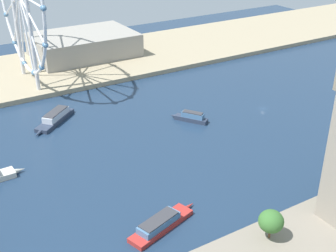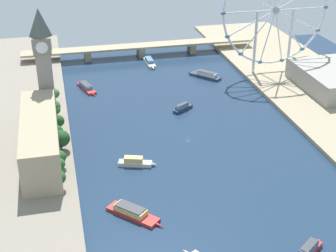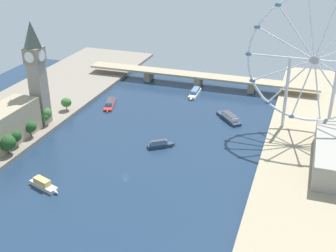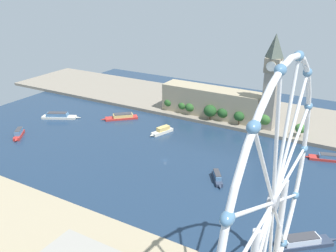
{
  "view_description": "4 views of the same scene",
  "coord_description": "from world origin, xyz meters",
  "px_view_note": "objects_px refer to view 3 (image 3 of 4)",
  "views": [
    {
      "loc": [
        -172.9,
        169.13,
        106.53
      ],
      "look_at": [
        -8.52,
        68.71,
        10.34
      ],
      "focal_mm": 48.45,
      "sensor_mm": 36.0,
      "label": 1
    },
    {
      "loc": [
        -83.64,
        -294.62,
        162.36
      ],
      "look_at": [
        -15.18,
        -3.75,
        12.57
      ],
      "focal_mm": 54.05,
      "sensor_mm": 36.0,
      "label": 2
    },
    {
      "loc": [
        101.19,
        -212.57,
        146.62
      ],
      "look_at": [
        10.97,
        52.65,
        13.52
      ],
      "focal_mm": 46.08,
      "sensor_mm": 36.0,
      "label": 3
    },
    {
      "loc": [
        210.59,
        125.04,
        126.33
      ],
      "look_at": [
        -14.73,
        -6.26,
        20.53
      ],
      "focal_mm": 40.26,
      "sensor_mm": 36.0,
      "label": 4
    }
  ],
  "objects_px": {
    "tour_boat_6": "(44,184)",
    "ferris_wheel": "(314,61)",
    "tour_boat_2": "(110,103)",
    "tour_boat_1": "(160,144)",
    "tour_boat_7": "(195,93)",
    "river_bridge": "(199,77)",
    "clock_tower": "(37,72)",
    "tour_boat_0": "(229,117)"
  },
  "relations": [
    {
      "from": "tour_boat_6",
      "to": "tour_boat_2",
      "type": "bearing_deg",
      "value": 116.39
    },
    {
      "from": "river_bridge",
      "to": "tour_boat_0",
      "type": "relative_size",
      "value": 7.99
    },
    {
      "from": "tour_boat_2",
      "to": "tour_boat_6",
      "type": "height_order",
      "value": "tour_boat_6"
    },
    {
      "from": "ferris_wheel",
      "to": "tour_boat_6",
      "type": "bearing_deg",
      "value": -138.25
    },
    {
      "from": "tour_boat_2",
      "to": "tour_boat_7",
      "type": "distance_m",
      "value": 80.47
    },
    {
      "from": "river_bridge",
      "to": "tour_boat_2",
      "type": "height_order",
      "value": "river_bridge"
    },
    {
      "from": "clock_tower",
      "to": "tour_boat_0",
      "type": "xyz_separation_m",
      "value": [
        136.41,
        59.22,
        -42.23
      ]
    },
    {
      "from": "ferris_wheel",
      "to": "tour_boat_7",
      "type": "xyz_separation_m",
      "value": [
        -100.7,
        49.81,
        -54.67
      ]
    },
    {
      "from": "tour_boat_0",
      "to": "tour_boat_6",
      "type": "distance_m",
      "value": 160.08
    },
    {
      "from": "clock_tower",
      "to": "ferris_wheel",
      "type": "distance_m",
      "value": 203.52
    },
    {
      "from": "clock_tower",
      "to": "tour_boat_0",
      "type": "relative_size",
      "value": 2.79
    },
    {
      "from": "tour_boat_1",
      "to": "tour_boat_2",
      "type": "xyz_separation_m",
      "value": [
        -68.22,
        58.96,
        -0.3
      ]
    },
    {
      "from": "tour_boat_0",
      "to": "ferris_wheel",
      "type": "bearing_deg",
      "value": -135.22
    },
    {
      "from": "tour_boat_0",
      "to": "tour_boat_2",
      "type": "relative_size",
      "value": 0.89
    },
    {
      "from": "tour_boat_2",
      "to": "tour_boat_6",
      "type": "bearing_deg",
      "value": -8.53
    },
    {
      "from": "ferris_wheel",
      "to": "tour_boat_7",
      "type": "bearing_deg",
      "value": 153.68
    },
    {
      "from": "clock_tower",
      "to": "river_bridge",
      "type": "xyz_separation_m",
      "value": [
        91.32,
        131.34,
        -35.96
      ]
    },
    {
      "from": "tour_boat_1",
      "to": "tour_boat_6",
      "type": "distance_m",
      "value": 87.44
    },
    {
      "from": "tour_boat_1",
      "to": "river_bridge",
      "type": "bearing_deg",
      "value": 59.62
    },
    {
      "from": "tour_boat_1",
      "to": "tour_boat_7",
      "type": "height_order",
      "value": "tour_boat_1"
    },
    {
      "from": "ferris_wheel",
      "to": "tour_boat_0",
      "type": "distance_m",
      "value": 80.62
    },
    {
      "from": "tour_boat_0",
      "to": "tour_boat_2",
      "type": "height_order",
      "value": "tour_boat_0"
    },
    {
      "from": "tour_boat_6",
      "to": "ferris_wheel",
      "type": "bearing_deg",
      "value": 59.98
    },
    {
      "from": "tour_boat_0",
      "to": "tour_boat_2",
      "type": "bearing_deg",
      "value": 51.02
    },
    {
      "from": "ferris_wheel",
      "to": "tour_boat_0",
      "type": "relative_size",
      "value": 3.58
    },
    {
      "from": "tour_boat_0",
      "to": "tour_boat_7",
      "type": "xyz_separation_m",
      "value": [
        -41.47,
        45.34,
        -0.17
      ]
    },
    {
      "from": "tour_boat_2",
      "to": "tour_boat_6",
      "type": "xyz_separation_m",
      "value": [
        18.81,
        -131.1,
        0.32
      ]
    },
    {
      "from": "river_bridge",
      "to": "tour_boat_6",
      "type": "distance_m",
      "value": 210.98
    },
    {
      "from": "river_bridge",
      "to": "tour_boat_0",
      "type": "xyz_separation_m",
      "value": [
        45.08,
        -72.12,
        -6.27
      ]
    },
    {
      "from": "ferris_wheel",
      "to": "tour_boat_2",
      "type": "distance_m",
      "value": 173.54
    },
    {
      "from": "tour_boat_7",
      "to": "river_bridge",
      "type": "bearing_deg",
      "value": -173.97
    },
    {
      "from": "tour_boat_7",
      "to": "tour_boat_6",
      "type": "bearing_deg",
      "value": -15.73
    },
    {
      "from": "tour_boat_2",
      "to": "tour_boat_1",
      "type": "bearing_deg",
      "value": 32.47
    },
    {
      "from": "ferris_wheel",
      "to": "tour_boat_7",
      "type": "distance_m",
      "value": 124.94
    },
    {
      "from": "clock_tower",
      "to": "ferris_wheel",
      "type": "xyz_separation_m",
      "value": [
        195.64,
        54.75,
        12.27
      ]
    },
    {
      "from": "clock_tower",
      "to": "ferris_wheel",
      "type": "height_order",
      "value": "ferris_wheel"
    },
    {
      "from": "tour_boat_2",
      "to": "ferris_wheel",
      "type": "bearing_deg",
      "value": 72.98
    },
    {
      "from": "tour_boat_0",
      "to": "tour_boat_6",
      "type": "height_order",
      "value": "tour_boat_6"
    },
    {
      "from": "ferris_wheel",
      "to": "tour_boat_7",
      "type": "relative_size",
      "value": 3.28
    },
    {
      "from": "tour_boat_6",
      "to": "river_bridge",
      "type": "bearing_deg",
      "value": 96.88
    },
    {
      "from": "clock_tower",
      "to": "tour_boat_7",
      "type": "bearing_deg",
      "value": 47.76
    },
    {
      "from": "clock_tower",
      "to": "ferris_wheel",
      "type": "bearing_deg",
      "value": 15.63
    }
  ]
}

